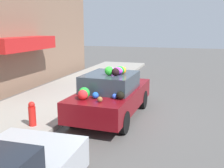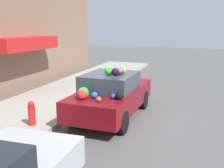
% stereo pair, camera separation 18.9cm
% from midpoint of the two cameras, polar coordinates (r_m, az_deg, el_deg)
% --- Properties ---
extents(ground_plane, '(60.00, 60.00, 0.00)m').
position_cam_midpoint_polar(ground_plane, '(8.65, 0.35, -7.02)').
color(ground_plane, '#565451').
extents(sidewalk_curb, '(24.00, 3.20, 0.15)m').
position_cam_midpoint_polar(sidewalk_curb, '(9.78, -14.88, -4.68)').
color(sidewalk_curb, '#9E998E').
rests_on(sidewalk_curb, ground).
extents(fire_hydrant, '(0.20, 0.20, 0.70)m').
position_cam_midpoint_polar(fire_hydrant, '(7.71, -16.41, -6.12)').
color(fire_hydrant, red).
rests_on(fire_hydrant, sidewalk_curb).
extents(art_car, '(3.99, 1.79, 1.72)m').
position_cam_midpoint_polar(art_car, '(8.41, 0.60, -2.12)').
color(art_car, maroon).
rests_on(art_car, ground).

